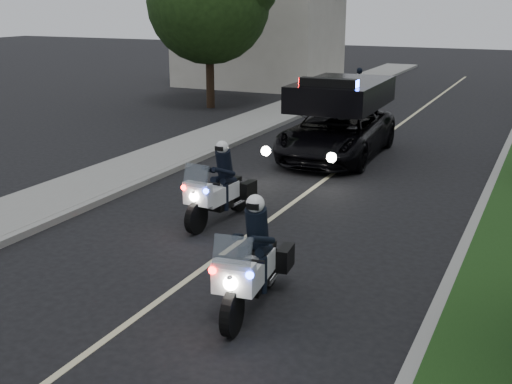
{
  "coord_description": "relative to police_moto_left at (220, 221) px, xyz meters",
  "views": [
    {
      "loc": [
        5.38,
        -7.36,
        4.61
      ],
      "look_at": [
        0.25,
        3.63,
        1.0
      ],
      "focal_mm": 45.49,
      "sensor_mm": 36.0,
      "label": 1
    }
  ],
  "objects": [
    {
      "name": "curb_left",
      "position": [
        -3.15,
        5.66,
        0.07
      ],
      "size": [
        0.2,
        60.0,
        0.15
      ],
      "primitive_type": "cube",
      "color": "gray",
      "rests_on": "ground"
    },
    {
      "name": "tree_left_near",
      "position": [
        -7.63,
        13.44,
        0.0
      ],
      "size": [
        5.73,
        5.73,
        8.78
      ],
      "primitive_type": null,
      "rotation": [
        0.0,
        0.0,
        -0.09
      ],
      "color": "#1E3C14",
      "rests_on": "ground"
    },
    {
      "name": "police_moto_right",
      "position": [
        2.4,
        -3.41,
        0.0
      ],
      "size": [
        0.99,
        2.2,
        1.8
      ],
      "primitive_type": null,
      "rotation": [
        0.0,
        0.0,
        0.12
      ],
      "color": "white",
      "rests_on": "ground"
    },
    {
      "name": "police_suv",
      "position": [
        0.41,
        6.77,
        0.0
      ],
      "size": [
        2.67,
        5.55,
        2.67
      ],
      "primitive_type": "imported",
      "rotation": [
        0.0,
        0.0,
        0.02
      ],
      "color": "black",
      "rests_on": "ground"
    },
    {
      "name": "sidewalk_left",
      "position": [
        -4.25,
        5.66,
        0.08
      ],
      "size": [
        2.0,
        60.0,
        0.16
      ],
      "primitive_type": "cube",
      "color": "gray",
      "rests_on": "ground"
    },
    {
      "name": "bicycle",
      "position": [
        -1.74,
        16.37,
        0.0
      ],
      "size": [
        0.71,
        1.74,
        0.89
      ],
      "primitive_type": "imported",
      "rotation": [
        0.0,
        0.0,
        -0.07
      ],
      "color": "black",
      "rests_on": "ground"
    },
    {
      "name": "ground",
      "position": [
        0.95,
        -4.34,
        0.0
      ],
      "size": [
        120.0,
        120.0,
        0.0
      ],
      "primitive_type": "plane",
      "color": "black",
      "rests_on": "ground"
    },
    {
      "name": "curb_right",
      "position": [
        5.05,
        5.66,
        0.07
      ],
      "size": [
        0.2,
        60.0,
        0.15
      ],
      "primitive_type": "cube",
      "color": "gray",
      "rests_on": "ground"
    },
    {
      "name": "lane_marking",
      "position": [
        0.95,
        5.66,
        0.0
      ],
      "size": [
        0.12,
        50.0,
        0.01
      ],
      "primitive_type": "cube",
      "color": "#BFB78C",
      "rests_on": "ground"
    },
    {
      "name": "police_moto_left",
      "position": [
        0.0,
        0.0,
        0.0
      ],
      "size": [
        0.87,
        2.12,
        1.76
      ],
      "primitive_type": null,
      "rotation": [
        0.0,
        0.0,
        -0.07
      ],
      "color": "white",
      "rests_on": "ground"
    },
    {
      "name": "cyclist",
      "position": [
        -1.74,
        16.37,
        0.0
      ],
      "size": [
        0.57,
        0.39,
        1.55
      ],
      "primitive_type": "imported",
      "rotation": [
        0.0,
        0.0,
        3.11
      ],
      "color": "black",
      "rests_on": "ground"
    },
    {
      "name": "tree_left_far",
      "position": [
        -8.2,
        22.81,
        0.0
      ],
      "size": [
        8.38,
        8.38,
        11.54
      ],
      "primitive_type": null,
      "rotation": [
        0.0,
        0.0,
        -0.24
      ],
      "color": "black",
      "rests_on": "ground"
    },
    {
      "name": "building_far",
      "position": [
        -9.05,
        21.66,
        3.5
      ],
      "size": [
        8.0,
        6.0,
        7.0
      ],
      "primitive_type": "cube",
      "color": "#A8A396",
      "rests_on": "ground"
    }
  ]
}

